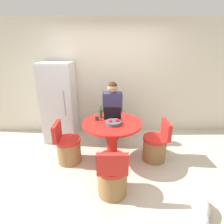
# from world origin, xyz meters

# --- Properties ---
(ground_plane) EXTENTS (12.00, 12.00, 0.00)m
(ground_plane) POSITION_xyz_m (0.00, 0.00, 0.00)
(ground_plane) COLOR beige
(wall_back) EXTENTS (7.00, 0.06, 2.60)m
(wall_back) POSITION_xyz_m (0.00, 1.64, 1.30)
(wall_back) COLOR beige
(wall_back) RESTS_ON ground_plane
(refrigerator) EXTENTS (0.67, 0.71, 1.71)m
(refrigerator) POSITION_xyz_m (-1.12, 1.24, 0.85)
(refrigerator) COLOR silver
(refrigerator) RESTS_ON ground_plane
(dining_table) EXTENTS (1.03, 1.03, 0.77)m
(dining_table) POSITION_xyz_m (0.02, 0.33, 0.51)
(dining_table) COLOR red
(dining_table) RESTS_ON ground_plane
(chair_right_side) EXTENTS (0.44, 0.44, 0.77)m
(chair_right_side) POSITION_xyz_m (0.82, 0.35, 0.27)
(chair_right_side) COLOR olive
(chair_right_side) RESTS_ON ground_plane
(chair_left_side) EXTENTS (0.44, 0.44, 0.77)m
(chair_left_side) POSITION_xyz_m (-0.78, 0.30, 0.27)
(chair_left_side) COLOR olive
(chair_left_side) RESTS_ON ground_plane
(chair_near_camera) EXTENTS (0.44, 0.44, 0.77)m
(chair_near_camera) POSITION_xyz_m (0.01, -0.47, 0.27)
(chair_near_camera) COLOR olive
(chair_near_camera) RESTS_ON ground_plane
(person_seated) EXTENTS (0.40, 0.37, 1.34)m
(person_seated) POSITION_xyz_m (0.04, 1.07, 0.74)
(person_seated) COLOR #2D2D38
(person_seated) RESTS_ON ground_plane
(laptop) EXTENTS (0.30, 0.21, 0.25)m
(laptop) POSITION_xyz_m (0.03, 0.47, 0.83)
(laptop) COLOR #B7B7BC
(laptop) RESTS_ON dining_table
(fruit_bowl) EXTENTS (0.27, 0.27, 0.10)m
(fruit_bowl) POSITION_xyz_m (0.04, 0.24, 0.80)
(fruit_bowl) COLOR #4C4C56
(fruit_bowl) RESTS_ON dining_table
(coffee_cup) EXTENTS (0.07, 0.07, 0.08)m
(coffee_cup) POSITION_xyz_m (-0.25, 0.42, 0.81)
(coffee_cup) COLOR #383333
(coffee_cup) RESTS_ON dining_table
(bottle) EXTENTS (0.06, 0.06, 0.23)m
(bottle) POSITION_xyz_m (-0.18, 0.53, 0.86)
(bottle) COLOR #23602D
(bottle) RESTS_ON dining_table
(cat) EXTENTS (0.28, 0.41, 0.19)m
(cat) POSITION_xyz_m (1.14, -0.87, 0.10)
(cat) COLOR white
(cat) RESTS_ON ground_plane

